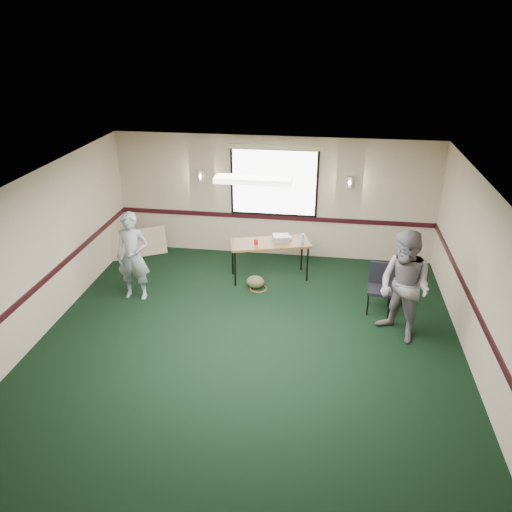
# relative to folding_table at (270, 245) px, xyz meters

# --- Properties ---
(ground) EXTENTS (8.00, 8.00, 0.00)m
(ground) POSITION_rel_folding_table_xyz_m (-0.06, -2.82, -0.74)
(ground) COLOR black
(ground) RESTS_ON ground
(room_shell) EXTENTS (8.00, 8.02, 8.00)m
(room_shell) POSITION_rel_folding_table_xyz_m (-0.06, -0.70, 0.84)
(room_shell) COLOR #CBAC93
(room_shell) RESTS_ON ground
(folding_table) EXTENTS (1.72, 1.07, 0.80)m
(folding_table) POSITION_rel_folding_table_xyz_m (0.00, 0.00, 0.00)
(folding_table) COLOR #513717
(folding_table) RESTS_ON ground
(projector) EXTENTS (0.38, 0.34, 0.11)m
(projector) POSITION_rel_folding_table_xyz_m (0.22, 0.13, 0.11)
(projector) COLOR gray
(projector) RESTS_ON folding_table
(game_console) EXTENTS (0.23, 0.21, 0.04)m
(game_console) POSITION_rel_folding_table_xyz_m (0.33, 0.21, 0.08)
(game_console) COLOR white
(game_console) RESTS_ON folding_table
(red_cup) EXTENTS (0.08, 0.08, 0.12)m
(red_cup) POSITION_rel_folding_table_xyz_m (-0.26, -0.15, 0.12)
(red_cup) COLOR red
(red_cup) RESTS_ON folding_table
(water_bottle) EXTENTS (0.06, 0.06, 0.20)m
(water_bottle) POSITION_rel_folding_table_xyz_m (0.65, 0.05, 0.16)
(water_bottle) COLOR #7BA4CA
(water_bottle) RESTS_ON folding_table
(duffel_bag) EXTENTS (0.44, 0.39, 0.26)m
(duffel_bag) POSITION_rel_folding_table_xyz_m (-0.22, -0.49, -0.61)
(duffel_bag) COLOR #474628
(duffel_bag) RESTS_ON ground
(cable_coil) EXTENTS (0.41, 0.41, 0.02)m
(cable_coil) POSITION_rel_folding_table_xyz_m (-0.16, -0.52, -0.74)
(cable_coil) COLOR #C74A18
(cable_coil) RESTS_ON ground
(folded_table) EXTENTS (1.18, 0.77, 0.64)m
(folded_table) POSITION_rel_folding_table_xyz_m (-3.06, 0.62, -0.43)
(folded_table) COLOR tan
(folded_table) RESTS_ON ground
(conference_chair) EXTENTS (0.48, 0.50, 0.90)m
(conference_chair) POSITION_rel_folding_table_xyz_m (2.15, -0.94, -0.22)
(conference_chair) COLOR black
(conference_chair) RESTS_ON ground
(person_left) EXTENTS (0.64, 0.43, 1.73)m
(person_left) POSITION_rel_folding_table_xyz_m (-2.44, -1.17, 0.12)
(person_left) COLOR #3C5F84
(person_left) RESTS_ON ground
(person_right) EXTENTS (1.16, 1.17, 1.91)m
(person_right) POSITION_rel_folding_table_xyz_m (2.42, -1.82, 0.21)
(person_right) COLOR slate
(person_right) RESTS_ON ground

